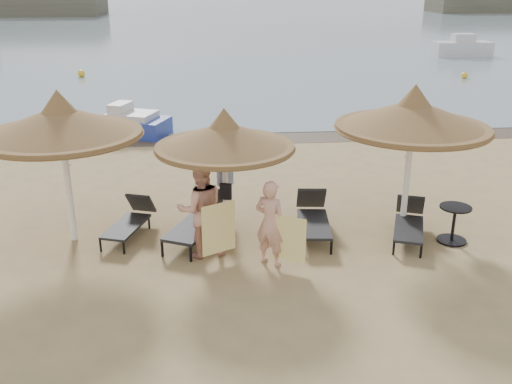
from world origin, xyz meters
TOP-DOWN VIEW (x-y plane):
  - ground at (0.00, 0.00)m, footprint 160.00×160.00m
  - sea at (0.00, 80.00)m, footprint 200.00×140.00m
  - wet_sand_strip at (0.00, 9.40)m, footprint 200.00×1.60m
  - palapa_left at (-2.98, 1.48)m, footprint 3.30×3.30m
  - palapa_center at (0.32, 1.23)m, footprint 2.92×2.92m
  - palapa_right at (4.31, 1.45)m, footprint 3.31×3.31m
  - lounger_far_left at (-1.77, 1.65)m, footprint 1.08×1.83m
  - lounger_near_left at (-0.25, 1.42)m, footprint 1.52×2.23m
  - lounger_near_right at (2.25, 1.39)m, footprint 0.83×2.00m
  - lounger_far_right at (4.30, 1.01)m, footprint 1.17×1.89m
  - side_table at (5.16, 0.71)m, footprint 0.67×0.67m
  - person_left at (-0.21, 0.54)m, footprint 1.17×0.86m
  - person_right at (1.15, 0.03)m, footprint 1.11×1.03m
  - towel_left at (0.14, 0.19)m, footprint 0.67×0.39m
  - towel_right at (1.50, -0.22)m, footprint 0.59×0.34m
  - bag_patterned at (0.32, 1.41)m, footprint 0.35×0.24m
  - bag_dark at (0.32, 1.07)m, footprint 0.26×0.15m
  - pedal_boat at (-2.76, 10.18)m, footprint 2.80×2.20m
  - buoy_left at (-7.13, 23.03)m, footprint 0.41×0.41m
  - buoy_right at (14.20, 20.77)m, footprint 0.37×0.37m

SIDE VIEW (x-z plane):
  - ground at x=0.00m, z-range 0.00..0.00m
  - wet_sand_strip at x=0.00m, z-range 0.00..0.01m
  - sea at x=0.00m, z-range 0.00..0.03m
  - buoy_right at x=14.20m, z-range 0.00..0.37m
  - buoy_left at x=-7.13m, z-range 0.00..0.41m
  - lounger_far_left at x=-1.77m, z-range -0.04..0.74m
  - lounger_far_right at x=4.30m, z-range -0.04..0.76m
  - side_table at x=5.16m, z-range -0.02..0.78m
  - lounger_near_right at x=2.25m, z-range -0.04..0.83m
  - pedal_boat at x=-2.76m, z-range -0.15..0.99m
  - lounger_near_left at x=-0.25m, z-range -0.05..0.91m
  - towel_right at x=1.50m, z-range 0.18..1.11m
  - towel_left at x=0.14m, z-range 0.20..1.26m
  - person_right at x=1.15m, z-range 0.00..2.03m
  - person_left at x=-0.21m, z-range 0.00..2.33m
  - bag_dark at x=0.32m, z-range 0.99..1.34m
  - bag_patterned at x=0.32m, z-range 1.19..1.62m
  - palapa_center at x=0.32m, z-range 0.86..3.75m
  - palapa_left at x=-2.98m, z-range 0.97..4.24m
  - palapa_right at x=4.31m, z-range 0.97..4.25m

